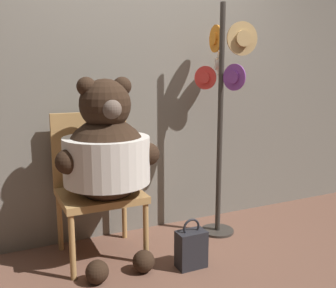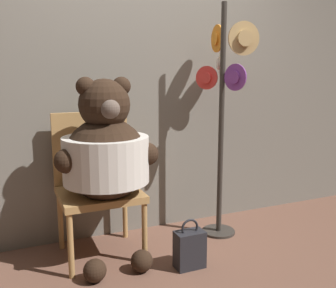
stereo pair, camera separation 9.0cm
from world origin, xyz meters
name	(u,v)px [view 1 (the left image)]	position (x,y,z in m)	size (l,w,h in m)	color
ground_plane	(171,262)	(0.00, 0.00, 0.00)	(14.00, 14.00, 0.00)	brown
wall_back	(135,87)	(0.00, 0.70, 1.24)	(8.00, 0.10, 2.47)	slate
chair	(96,179)	(-0.43, 0.40, 0.57)	(0.58, 0.54, 1.06)	#B2844C
teddy_bear	(107,154)	(-0.39, 0.21, 0.79)	(0.73, 0.64, 1.33)	black
hat_display_rack	(223,102)	(0.63, 0.33, 1.11)	(0.45, 0.48, 1.89)	#332D28
handbag_on_ground	(191,248)	(0.10, -0.12, 0.14)	(0.21, 0.13, 0.36)	#232328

